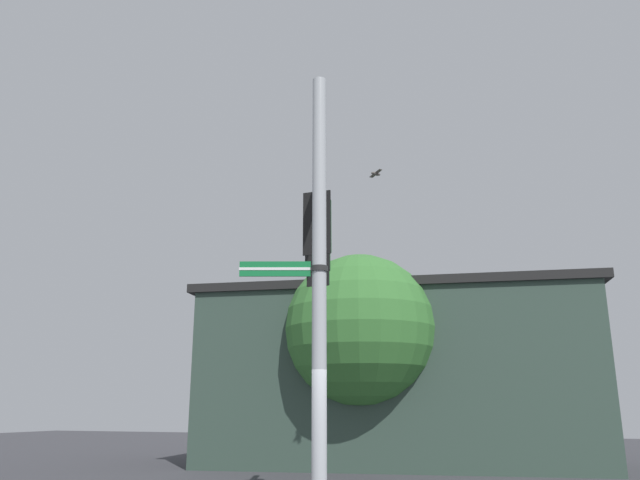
{
  "coord_description": "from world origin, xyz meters",
  "views": [
    {
      "loc": [
        2.97,
        -8.31,
        1.98
      ],
      "look_at": [
        -1.15,
        3.28,
        5.31
      ],
      "focal_mm": 34.96,
      "sensor_mm": 36.0,
      "label": 1
    }
  ],
  "objects_px": {
    "bird_flying": "(376,174)",
    "traffic_light_mid_outer": "(321,262)",
    "traffic_light_nearest_pole": "(320,225)",
    "street_name_sign": "(293,269)",
    "traffic_light_mid_inner": "(320,246)"
  },
  "relations": [
    {
      "from": "traffic_light_mid_inner",
      "to": "bird_flying",
      "type": "height_order",
      "value": "bird_flying"
    },
    {
      "from": "traffic_light_mid_inner",
      "to": "bird_flying",
      "type": "distance_m",
      "value": 4.05
    },
    {
      "from": "traffic_light_nearest_pole",
      "to": "traffic_light_mid_outer",
      "type": "distance_m",
      "value": 3.06
    },
    {
      "from": "street_name_sign",
      "to": "bird_flying",
      "type": "bearing_deg",
      "value": 93.82
    },
    {
      "from": "traffic_light_mid_inner",
      "to": "traffic_light_mid_outer",
      "type": "relative_size",
      "value": 1.0
    },
    {
      "from": "traffic_light_mid_outer",
      "to": "bird_flying",
      "type": "height_order",
      "value": "bird_flying"
    },
    {
      "from": "traffic_light_nearest_pole",
      "to": "street_name_sign",
      "type": "xyz_separation_m",
      "value": [
        0.44,
        -2.42,
        -1.39
      ]
    },
    {
      "from": "traffic_light_mid_outer",
      "to": "traffic_light_mid_inner",
      "type": "bearing_deg",
      "value": -70.61
    },
    {
      "from": "traffic_light_mid_outer",
      "to": "street_name_sign",
      "type": "height_order",
      "value": "traffic_light_mid_outer"
    },
    {
      "from": "traffic_light_mid_outer",
      "to": "bird_flying",
      "type": "xyz_separation_m",
      "value": [
        1.0,
        1.56,
        2.67
      ]
    },
    {
      "from": "bird_flying",
      "to": "traffic_light_mid_outer",
      "type": "bearing_deg",
      "value": -122.64
    },
    {
      "from": "traffic_light_nearest_pole",
      "to": "bird_flying",
      "type": "height_order",
      "value": "bird_flying"
    },
    {
      "from": "traffic_light_mid_outer",
      "to": "street_name_sign",
      "type": "distance_m",
      "value": 5.68
    },
    {
      "from": "traffic_light_nearest_pole",
      "to": "bird_flying",
      "type": "relative_size",
      "value": 3.2
    },
    {
      "from": "bird_flying",
      "to": "traffic_light_nearest_pole",
      "type": "bearing_deg",
      "value": -89.78
    }
  ]
}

